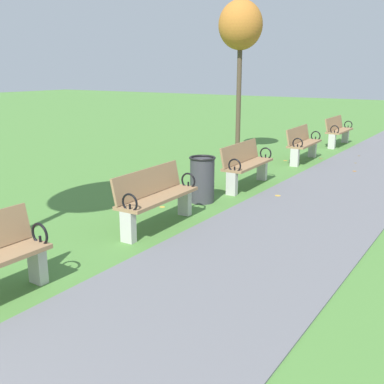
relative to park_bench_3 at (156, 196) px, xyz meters
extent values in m
cube|color=#B7B5AD|center=(0.07, -2.28, -0.26)|extent=(0.20, 0.12, 0.45)
torus|color=black|center=(0.13, -2.26, 0.10)|extent=(0.27, 0.03, 0.27)
cylinder|color=black|center=(0.13, -2.26, 0.02)|extent=(0.03, 0.03, 0.12)
cube|color=#93704C|center=(0.05, 0.00, -0.01)|extent=(0.49, 1.61, 0.05)
cube|color=#93704C|center=(-0.14, 0.00, 0.21)|extent=(0.17, 1.60, 0.40)
cube|color=#B7B5AD|center=(0.08, -0.74, -0.26)|extent=(0.20, 0.13, 0.45)
cube|color=#B7B5AD|center=(0.03, 0.74, -0.26)|extent=(0.20, 0.13, 0.45)
torus|color=black|center=(0.14, -0.76, 0.10)|extent=(0.27, 0.04, 0.27)
cylinder|color=black|center=(0.14, -0.76, 0.02)|extent=(0.03, 0.03, 0.12)
torus|color=black|center=(0.09, 0.76, 0.10)|extent=(0.27, 0.04, 0.27)
cylinder|color=black|center=(0.09, 0.76, 0.02)|extent=(0.03, 0.03, 0.12)
cube|color=#93704C|center=(0.05, 3.03, -0.01)|extent=(0.50, 1.61, 0.05)
cube|color=#93704C|center=(-0.14, 3.02, 0.21)|extent=(0.18, 1.60, 0.40)
cube|color=#B7B5AD|center=(0.08, 2.29, -0.26)|extent=(0.20, 0.13, 0.45)
cube|color=#B7B5AD|center=(0.03, 3.77, -0.26)|extent=(0.20, 0.13, 0.45)
torus|color=black|center=(0.14, 2.27, 0.10)|extent=(0.27, 0.04, 0.27)
cylinder|color=black|center=(0.14, 2.27, 0.02)|extent=(0.03, 0.03, 0.12)
torus|color=black|center=(0.09, 3.79, 0.10)|extent=(0.27, 0.04, 0.27)
cylinder|color=black|center=(0.09, 3.79, 0.02)|extent=(0.03, 0.03, 0.12)
cube|color=#93704C|center=(0.05, 6.30, -0.01)|extent=(0.50, 1.62, 0.05)
cube|color=#93704C|center=(-0.14, 6.30, 0.21)|extent=(0.19, 1.60, 0.40)
cube|color=#B7B5AD|center=(0.08, 5.56, -0.26)|extent=(0.20, 0.13, 0.45)
cube|color=#B7B5AD|center=(0.02, 7.04, -0.26)|extent=(0.20, 0.13, 0.45)
torus|color=black|center=(0.14, 5.55, 0.10)|extent=(0.27, 0.04, 0.27)
cylinder|color=black|center=(0.14, 5.55, 0.02)|extent=(0.03, 0.03, 0.12)
torus|color=black|center=(0.08, 7.06, 0.10)|extent=(0.27, 0.04, 0.27)
cylinder|color=black|center=(0.08, 7.06, 0.02)|extent=(0.03, 0.03, 0.12)
cube|color=#93704C|center=(0.05, 9.44, -0.01)|extent=(0.45, 1.60, 0.05)
cube|color=#93704C|center=(-0.14, 9.44, 0.21)|extent=(0.13, 1.60, 0.40)
cube|color=#B7B5AD|center=(0.06, 8.70, -0.26)|extent=(0.20, 0.12, 0.45)
cube|color=#B7B5AD|center=(0.05, 10.18, -0.26)|extent=(0.20, 0.12, 0.45)
torus|color=black|center=(0.12, 8.68, 0.10)|extent=(0.27, 0.03, 0.27)
cylinder|color=black|center=(0.12, 8.68, 0.02)|extent=(0.03, 0.03, 0.12)
torus|color=black|center=(0.11, 10.20, 0.10)|extent=(0.27, 0.03, 0.27)
cylinder|color=black|center=(0.11, 10.20, 0.02)|extent=(0.03, 0.03, 0.12)
cylinder|color=#4C3D2D|center=(-1.76, 6.00, 1.05)|extent=(0.13, 0.13, 3.07)
ellipsoid|color=#B26B28|center=(-1.76, 6.00, 2.99)|extent=(1.15, 1.15, 1.27)
cylinder|color=#38383D|center=(-0.15, 1.57, -0.09)|extent=(0.44, 0.44, 0.80)
torus|color=black|center=(-0.15, 1.57, 0.33)|extent=(0.48, 0.48, 0.04)
cylinder|color=gold|center=(0.88, 2.65, -0.46)|extent=(0.12, 0.12, 0.00)
cylinder|color=gold|center=(-0.56, 0.90, -0.48)|extent=(0.12, 0.12, 0.00)
cylinder|color=brown|center=(1.10, 7.83, -0.46)|extent=(0.08, 0.08, 0.00)
cylinder|color=brown|center=(0.29, 6.98, -0.48)|extent=(0.16, 0.16, 0.00)
cylinder|color=#BC842D|center=(-0.39, 6.15, -0.48)|extent=(0.13, 0.13, 0.00)
cylinder|color=brown|center=(1.29, 6.73, -0.46)|extent=(0.09, 0.09, 0.00)
cylinder|color=#AD6B23|center=(1.52, 5.70, -0.46)|extent=(0.12, 0.12, 0.00)
camera|label=1|loc=(4.20, -5.40, 1.88)|focal=43.49mm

